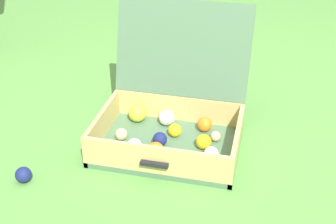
{
  "coord_description": "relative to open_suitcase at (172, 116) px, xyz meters",
  "views": [
    {
      "loc": [
        0.31,
        -1.62,
        1.14
      ],
      "look_at": [
        -0.06,
        -0.04,
        0.18
      ],
      "focal_mm": 48.67,
      "sensor_mm": 36.0,
      "label": 1
    }
  ],
  "objects": [
    {
      "name": "ground_plane",
      "position": [
        0.06,
        -0.03,
        -0.12
      ],
      "size": [
        16.0,
        16.0,
        0.0
      ],
      "primitive_type": "plane",
      "color": "#569342"
    },
    {
      "name": "open_suitcase",
      "position": [
        0.0,
        0.0,
        0.0
      ],
      "size": [
        0.6,
        0.58,
        0.56
      ],
      "color": "#4C7051",
      "rests_on": "ground"
    },
    {
      "name": "stray_ball_on_grass",
      "position": [
        -0.49,
        -0.42,
        -0.09
      ],
      "size": [
        0.06,
        0.06,
        0.06
      ],
      "primitive_type": "sphere",
      "color": "navy",
      "rests_on": "ground"
    }
  ]
}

